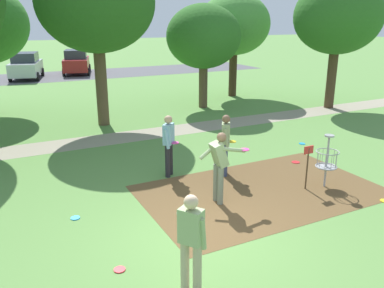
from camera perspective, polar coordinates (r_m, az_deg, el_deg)
The scene contains 19 objects.
ground_plane at distance 8.16m, azimuth 1.46°, elevation -13.30°, with size 160.00×160.00×0.00m, color #5B8942.
dirt_tee_pad at distance 10.32m, azimuth 9.86°, elevation -6.61°, with size 5.96×3.69×0.01m, color brown.
disc_golf_basket at distance 10.70m, azimuth 18.43°, elevation -2.06°, with size 0.98×0.58×1.39m.
player_foreground_watching at distance 10.92m, azimuth 4.82°, elevation 0.36°, with size 0.45×0.48×1.71m.
player_throwing at distance 9.24m, azimuth 3.93°, elevation -2.72°, with size 1.09×0.53×1.71m.
player_waiting_left at distance 6.23m, azimuth -0.13°, elevation -13.49°, with size 0.45×0.48×1.71m.
player_waiting_right at distance 10.83m, azimuth -3.33°, elevation 0.25°, with size 0.45×0.45×1.71m.
frisbee_near_basket at distance 7.38m, azimuth -10.29°, elevation -17.20°, with size 0.21×0.21×0.02m, color red.
frisbee_by_tee at distance 12.51m, azimuth 14.57°, elevation -2.53°, with size 0.24×0.24×0.02m, color red.
frisbee_mid_grass at distance 14.40m, azimuth 15.43°, elevation 0.05°, with size 0.22×0.22×0.02m, color #1E93DB.
frisbee_far_right at distance 9.23m, azimuth -16.31°, elevation -10.08°, with size 0.20×0.20×0.02m, color #1E93DB.
tree_near_right at distance 22.40m, azimuth 6.05°, elevation 16.59°, with size 3.82×3.82×5.50m.
tree_mid_left at distance 19.30m, azimuth 1.66°, elevation 15.03°, with size 3.50×3.50×4.85m.
tree_mid_center at distance 16.34m, azimuth -13.56°, elevation 19.03°, with size 4.47×4.47×6.67m.
tree_far_center at distance 20.32m, azimuth 20.08°, elevation 16.64°, with size 4.01×4.01×5.95m.
parking_lot_strip at distance 31.99m, azimuth -20.95°, elevation 8.89°, with size 36.00×6.00×0.01m, color #4C4C51.
parked_car_center_left at distance 31.47m, azimuth -22.60°, elevation 10.27°, with size 2.78×4.51×1.84m.
parked_car_center_right at distance 33.08m, azimuth -16.15°, elevation 11.20°, with size 2.83×4.52×1.84m.
gravel_path at distance 14.69m, azimuth -12.62°, elevation 0.58°, with size 40.00×1.44×0.00m, color gray.
Camera 1 is at (-3.35, -6.15, 4.18)m, focal length 37.39 mm.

